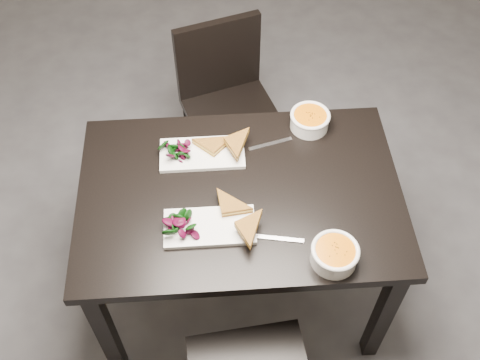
{
  "coord_description": "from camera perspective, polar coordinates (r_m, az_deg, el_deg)",
  "views": [
    {
      "loc": [
        -0.32,
        -1.56,
        2.45
      ],
      "look_at": [
        -0.24,
        -0.29,
        0.82
      ],
      "focal_mm": 42.86,
      "sensor_mm": 36.0,
      "label": 1
    }
  ],
  "objects": [
    {
      "name": "salad_near",
      "position": [
        2.0,
        -5.95,
        -4.33
      ],
      "size": [
        0.1,
        0.09,
        0.04
      ],
      "primitive_type": null,
      "color": "black",
      "rests_on": "plate_near"
    },
    {
      "name": "chair_far",
      "position": [
        2.83,
        -1.32,
        8.25
      ],
      "size": [
        0.53,
        0.53,
        0.85
      ],
      "rotation": [
        0.0,
        0.0,
        0.3
      ],
      "color": "black",
      "rests_on": "ground"
    },
    {
      "name": "salad_far",
      "position": [
        2.21,
        -6.42,
        3.01
      ],
      "size": [
        0.1,
        0.09,
        0.04
      ],
      "primitive_type": null,
      "color": "black",
      "rests_on": "plate_far"
    },
    {
      "name": "sandwich_far",
      "position": [
        2.19,
        -2.12,
        3.02
      ],
      "size": [
        0.2,
        0.2,
        0.05
      ],
      "primitive_type": null,
      "rotation": [
        0.0,
        0.0,
        0.81
      ],
      "color": "#AA7523",
      "rests_on": "plate_far"
    },
    {
      "name": "sandwich_near",
      "position": [
        2.0,
        -1.23,
        -3.67
      ],
      "size": [
        0.17,
        0.14,
        0.05
      ],
      "primitive_type": null,
      "rotation": [
        0.0,
        0.0,
        0.12
      ],
      "color": "#AA7523",
      "rests_on": "plate_near"
    },
    {
      "name": "plate_near",
      "position": [
        2.02,
        -3.04,
        -4.66
      ],
      "size": [
        0.32,
        0.16,
        0.02
      ],
      "primitive_type": "cube",
      "color": "white",
      "rests_on": "table"
    },
    {
      "name": "cutlery_far",
      "position": [
        2.26,
        3.04,
        3.62
      ],
      "size": [
        0.18,
        0.06,
        0.0
      ],
      "primitive_type": "cube",
      "rotation": [
        0.0,
        0.0,
        0.26
      ],
      "color": "silver",
      "rests_on": "table"
    },
    {
      "name": "plate_far",
      "position": [
        2.22,
        -3.78,
        2.64
      ],
      "size": [
        0.33,
        0.16,
        0.02
      ],
      "primitive_type": "cube",
      "color": "white",
      "rests_on": "table"
    },
    {
      "name": "soup_bowl_near",
      "position": [
        1.95,
        9.4,
        -7.27
      ],
      "size": [
        0.16,
        0.16,
        0.07
      ],
      "color": "white",
      "rests_on": "table"
    },
    {
      "name": "table",
      "position": [
        2.2,
        0.0,
        -2.71
      ],
      "size": [
        1.2,
        0.8,
        0.75
      ],
      "color": "black",
      "rests_on": "ground"
    },
    {
      "name": "soup_bowl_far",
      "position": [
        2.32,
        6.96,
        6.0
      ],
      "size": [
        0.16,
        0.16,
        0.07
      ],
      "color": "white",
      "rests_on": "table"
    },
    {
      "name": "ground",
      "position": [
        2.92,
        4.3,
        -5.1
      ],
      "size": [
        5.0,
        5.0,
        0.0
      ],
      "primitive_type": "plane",
      "color": "#47474C",
      "rests_on": "ground"
    },
    {
      "name": "cutlery_near",
      "position": [
        2.0,
        3.82,
        -5.82
      ],
      "size": [
        0.18,
        0.05,
        0.0
      ],
      "primitive_type": "cube",
      "rotation": [
        0.0,
        0.0,
        -0.19
      ],
      "color": "silver",
      "rests_on": "table"
    }
  ]
}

